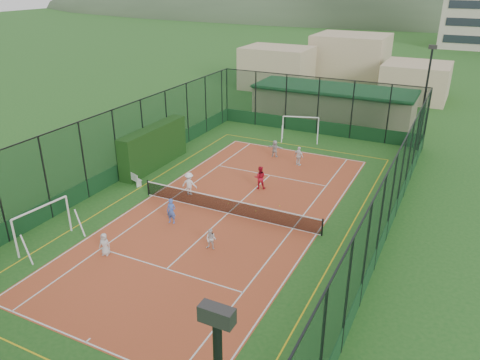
{
  "coord_description": "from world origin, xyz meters",
  "views": [
    {
      "loc": [
        11.59,
        -21.8,
        13.13
      ],
      "look_at": [
        -0.34,
        2.31,
        1.2
      ],
      "focal_mm": 35.0,
      "sensor_mm": 36.0,
      "label": 1
    }
  ],
  "objects_px": {
    "futsal_goal_near": "(43,226)",
    "child_far_back": "(275,148)",
    "child_far_left": "(189,184)",
    "child_near_mid": "(171,211)",
    "coach": "(260,177)",
    "white_bench": "(133,177)",
    "futsal_goal_far": "(300,128)",
    "floodlight_ne": "(424,100)",
    "clubhouse": "(333,103)",
    "child_near_left": "(105,244)",
    "child_far_right": "(299,156)",
    "child_near_right": "(211,239)"
  },
  "relations": [
    {
      "from": "floodlight_ne",
      "to": "clubhouse",
      "type": "height_order",
      "value": "floodlight_ne"
    },
    {
      "from": "child_near_left",
      "to": "child_near_mid",
      "type": "xyz_separation_m",
      "value": [
        1.15,
        4.27,
        0.14
      ]
    },
    {
      "from": "floodlight_ne",
      "to": "child_near_left",
      "type": "height_order",
      "value": "floodlight_ne"
    },
    {
      "from": "child_far_left",
      "to": "coach",
      "type": "xyz_separation_m",
      "value": [
        3.66,
        2.89,
        0.02
      ]
    },
    {
      "from": "child_near_left",
      "to": "white_bench",
      "type": "bearing_deg",
      "value": 104.28
    },
    {
      "from": "child_near_mid",
      "to": "floodlight_ne",
      "type": "bearing_deg",
      "value": 51.86
    },
    {
      "from": "child_near_left",
      "to": "child_near_right",
      "type": "distance_m",
      "value": 5.36
    },
    {
      "from": "child_near_mid",
      "to": "coach",
      "type": "relative_size",
      "value": 0.95
    },
    {
      "from": "white_bench",
      "to": "futsal_goal_near",
      "type": "distance_m",
      "value": 8.3
    },
    {
      "from": "floodlight_ne",
      "to": "white_bench",
      "type": "xyz_separation_m",
      "value": [
        -16.4,
        -15.62,
        -3.66
      ]
    },
    {
      "from": "child_far_back",
      "to": "coach",
      "type": "relative_size",
      "value": 0.85
    },
    {
      "from": "futsal_goal_far",
      "to": "child_far_left",
      "type": "distance_m",
      "value": 13.84
    },
    {
      "from": "clubhouse",
      "to": "futsal_goal_near",
      "type": "height_order",
      "value": "clubhouse"
    },
    {
      "from": "child_near_left",
      "to": "futsal_goal_far",
      "type": "bearing_deg",
      "value": 67.8
    },
    {
      "from": "coach",
      "to": "child_near_left",
      "type": "bearing_deg",
      "value": 49.68
    },
    {
      "from": "futsal_goal_near",
      "to": "child_far_left",
      "type": "xyz_separation_m",
      "value": [
        3.65,
        8.46,
        -0.29
      ]
    },
    {
      "from": "futsal_goal_far",
      "to": "child_far_back",
      "type": "bearing_deg",
      "value": -111.57
    },
    {
      "from": "child_far_right",
      "to": "futsal_goal_near",
      "type": "bearing_deg",
      "value": 86.17
    },
    {
      "from": "futsal_goal_far",
      "to": "child_far_left",
      "type": "height_order",
      "value": "futsal_goal_far"
    },
    {
      "from": "child_far_back",
      "to": "clubhouse",
      "type": "bearing_deg",
      "value": -97.5
    },
    {
      "from": "white_bench",
      "to": "coach",
      "type": "distance_m",
      "value": 8.63
    },
    {
      "from": "child_near_left",
      "to": "child_far_left",
      "type": "height_order",
      "value": "child_far_left"
    },
    {
      "from": "coach",
      "to": "child_far_left",
      "type": "bearing_deg",
      "value": 17.13
    },
    {
      "from": "futsal_goal_near",
      "to": "child_far_right",
      "type": "distance_m",
      "value": 18.32
    },
    {
      "from": "child_near_mid",
      "to": "child_far_left",
      "type": "bearing_deg",
      "value": 98.08
    },
    {
      "from": "floodlight_ne",
      "to": "child_far_right",
      "type": "relative_size",
      "value": 5.68
    },
    {
      "from": "floodlight_ne",
      "to": "child_near_mid",
      "type": "height_order",
      "value": "floodlight_ne"
    },
    {
      "from": "child_near_mid",
      "to": "child_far_back",
      "type": "distance_m",
      "value": 12.48
    },
    {
      "from": "floodlight_ne",
      "to": "child_far_left",
      "type": "xyz_separation_m",
      "value": [
        -12.01,
        -15.4,
        -3.35
      ]
    },
    {
      "from": "child_near_left",
      "to": "child_near_mid",
      "type": "bearing_deg",
      "value": 60.03
    },
    {
      "from": "futsal_goal_far",
      "to": "child_far_right",
      "type": "bearing_deg",
      "value": -88.57
    },
    {
      "from": "white_bench",
      "to": "child_near_left",
      "type": "bearing_deg",
      "value": -40.97
    },
    {
      "from": "child_near_mid",
      "to": "clubhouse",
      "type": "bearing_deg",
      "value": 76.29
    },
    {
      "from": "child_far_right",
      "to": "futsal_goal_far",
      "type": "bearing_deg",
      "value": -48.45
    },
    {
      "from": "futsal_goal_near",
      "to": "child_far_back",
      "type": "distance_m",
      "value": 18.25
    },
    {
      "from": "clubhouse",
      "to": "child_near_right",
      "type": "xyz_separation_m",
      "value": [
        1.05,
        -25.86,
        -0.99
      ]
    },
    {
      "from": "white_bench",
      "to": "futsal_goal_far",
      "type": "distance_m",
      "value": 15.5
    },
    {
      "from": "child_far_back",
      "to": "coach",
      "type": "xyz_separation_m",
      "value": [
        1.37,
        -5.91,
        0.12
      ]
    },
    {
      "from": "child_near_right",
      "to": "child_far_left",
      "type": "bearing_deg",
      "value": 122.99
    },
    {
      "from": "child_near_left",
      "to": "child_far_left",
      "type": "relative_size",
      "value": 0.79
    },
    {
      "from": "futsal_goal_near",
      "to": "child_far_back",
      "type": "xyz_separation_m",
      "value": [
        5.94,
        17.26,
        -0.39
      ]
    },
    {
      "from": "futsal_goal_far",
      "to": "child_far_back",
      "type": "distance_m",
      "value": 4.81
    },
    {
      "from": "coach",
      "to": "child_far_right",
      "type": "bearing_deg",
      "value": -121.49
    },
    {
      "from": "white_bench",
      "to": "coach",
      "type": "height_order",
      "value": "coach"
    },
    {
      "from": "coach",
      "to": "floodlight_ne",
      "type": "bearing_deg",
      "value": -144.89
    },
    {
      "from": "clubhouse",
      "to": "child_near_left",
      "type": "distance_m",
      "value": 28.93
    },
    {
      "from": "child_near_right",
      "to": "child_far_back",
      "type": "distance_m",
      "value": 14.02
    },
    {
      "from": "floodlight_ne",
      "to": "child_far_left",
      "type": "bearing_deg",
      "value": -127.96
    },
    {
      "from": "floodlight_ne",
      "to": "futsal_goal_far",
      "type": "height_order",
      "value": "floodlight_ne"
    },
    {
      "from": "white_bench",
      "to": "child_near_left",
      "type": "xyz_separation_m",
      "value": [
        4.3,
        -7.68,
        0.15
      ]
    }
  ]
}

